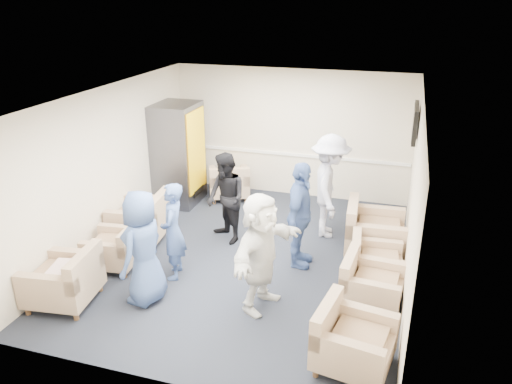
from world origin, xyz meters
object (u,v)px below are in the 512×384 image
(armchair_right_near, at_px, (350,342))
(person_front_left, at_px, (143,248))
(armchair_right_midnear, at_px, (368,286))
(armchair_left_far, at_px, (143,220))
(armchair_right_far, at_px, (371,233))
(person_mid_left, at_px, (173,231))
(armchair_left_near, at_px, (67,281))
(armchair_right_midfar, at_px, (373,264))
(person_back_right, at_px, (329,187))
(armchair_corner, at_px, (229,184))
(person_mid_right, at_px, (300,215))
(person_back_left, at_px, (226,199))
(vending_machine, at_px, (178,154))
(person_front_right, at_px, (261,252))
(armchair_left_mid, at_px, (116,249))

(armchair_right_near, height_order, person_front_left, person_front_left)
(armchair_right_midnear, relative_size, person_front_left, 0.52)
(armchair_left_far, xyz_separation_m, armchair_right_far, (3.91, 0.62, 0.01))
(person_mid_left, bearing_deg, armchair_left_near, -60.90)
(armchair_left_far, bearing_deg, armchair_left_near, -8.04)
(armchair_right_midfar, xyz_separation_m, person_front_left, (-3.05, -1.42, 0.53))
(armchair_right_midnear, bearing_deg, person_back_right, 28.19)
(armchair_right_near, bearing_deg, armchair_corner, 44.06)
(armchair_corner, height_order, person_back_right, person_back_right)
(person_mid_right, bearing_deg, person_back_left, 72.41)
(person_mid_left, xyz_separation_m, person_back_left, (0.36, 1.36, 0.04))
(person_front_left, relative_size, person_back_left, 1.04)
(person_mid_left, height_order, person_back_right, person_back_right)
(armchair_left_far, distance_m, person_front_left, 2.02)
(armchair_right_near, distance_m, armchair_right_midfar, 1.97)
(armchair_left_far, xyz_separation_m, vending_machine, (-0.11, 1.76, 0.68))
(armchair_left_near, bearing_deg, person_mid_right, 117.54)
(armchair_left_near, relative_size, vending_machine, 0.47)
(armchair_left_near, xyz_separation_m, armchair_right_far, (3.97, 2.72, 0.03))
(armchair_left_near, height_order, person_front_right, person_front_right)
(armchair_left_mid, height_order, armchair_right_far, armchair_right_far)
(person_front_right, bearing_deg, armchair_right_midnear, -58.36)
(person_mid_right, bearing_deg, armchair_right_far, -55.78)
(armchair_corner, distance_m, person_mid_left, 3.24)
(armchair_left_mid, height_order, armchair_right_near, armchair_right_near)
(person_mid_left, bearing_deg, person_back_left, 149.86)
(armchair_right_midnear, relative_size, person_mid_left, 0.57)
(person_mid_right, bearing_deg, armchair_right_near, -152.82)
(armchair_right_near, bearing_deg, person_mid_right, 35.88)
(person_mid_left, height_order, person_mid_right, person_mid_right)
(person_back_right, height_order, person_mid_right, person_back_right)
(armchair_right_far, xyz_separation_m, person_back_right, (-0.81, 0.50, 0.55))
(armchair_right_midfar, height_order, person_back_left, person_back_left)
(vending_machine, relative_size, person_front_left, 1.25)
(armchair_right_far, distance_m, person_back_left, 2.52)
(vending_machine, xyz_separation_m, person_mid_left, (1.19, -2.76, -0.28))
(person_front_left, height_order, person_front_right, person_front_right)
(armchair_left_near, height_order, person_mid_left, person_mid_left)
(person_front_left, bearing_deg, armchair_left_near, -63.17)
(armchair_left_near, distance_m, person_mid_left, 1.64)
(armchair_left_far, distance_m, armchair_right_far, 3.96)
(armchair_right_midnear, distance_m, person_back_right, 2.34)
(armchair_left_near, height_order, armchair_right_midfar, armchair_left_near)
(armchair_left_near, bearing_deg, person_front_right, 98.15)
(armchair_corner, bearing_deg, vending_machine, 2.51)
(armchair_left_near, height_order, person_front_left, person_front_left)
(armchair_left_near, relative_size, armchair_left_far, 0.97)
(armchair_left_mid, height_order, person_mid_right, person_mid_right)
(person_back_left, bearing_deg, armchair_right_midfar, 27.35)
(armchair_right_midnear, bearing_deg, person_front_right, 111.14)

